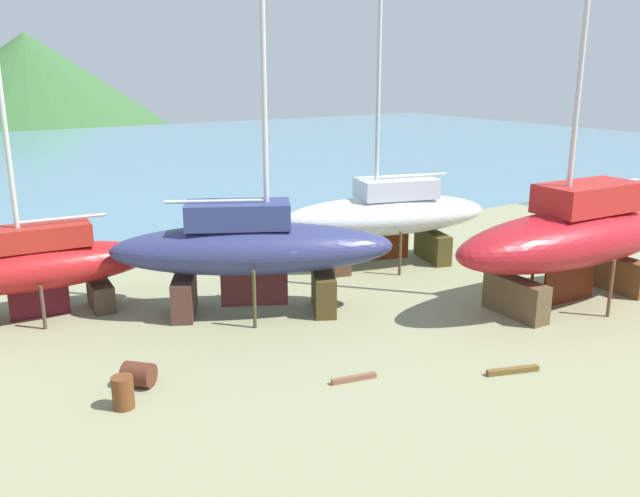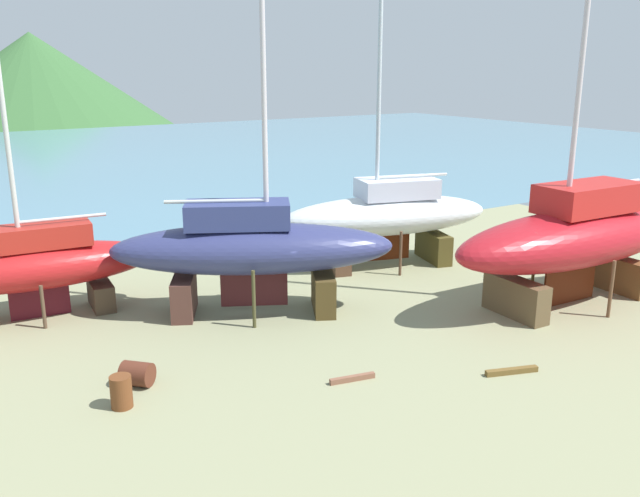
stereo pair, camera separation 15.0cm
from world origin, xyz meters
name	(u,v)px [view 1 (the left image)]	position (x,y,z in m)	size (l,w,h in m)	color
ground_plane	(333,322)	(0.00, -1.74, 0.00)	(41.45, 41.45, 0.00)	gray
sea_water	(52,164)	(0.00, 42.76, 0.00)	(139.76, 68.27, 0.01)	#56849B
headland_hill	(32,103)	(16.80, 148.44, 0.00)	(92.08, 92.08, 31.55)	#355F30
sailboat_mid_port	(36,266)	(-8.13, 3.99, 1.83)	(8.18, 2.78, 13.45)	#533B1D
sailboat_small_center	(386,215)	(5.65, 2.64, 2.19)	(9.60, 5.23, 13.46)	#513625
sailboat_far_slipway	(575,236)	(8.34, -4.71, 2.48)	(10.82, 3.55, 17.24)	brown
sailboat_large_starboard	(252,248)	(-1.82, 0.50, 2.33)	(9.72, 6.68, 15.41)	#49381A
barrel_rust_far	(123,392)	(-7.65, -3.73, 0.42)	(0.54, 0.54, 0.84)	brown
barrel_tipped_right	(138,374)	(-6.95, -2.76, 0.33)	(0.66, 0.66, 0.80)	#55281A
timber_short_cross	(354,378)	(-1.92, -5.66, 0.08)	(1.31, 0.13, 0.15)	brown
timber_plank_far	(513,370)	(2.10, -7.66, 0.08)	(1.56, 0.17, 0.16)	brown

